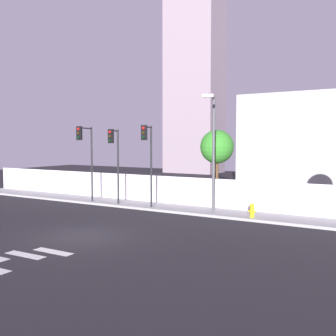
% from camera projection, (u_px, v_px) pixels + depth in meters
% --- Properties ---
extents(ground_plane, '(80.00, 80.00, 0.00)m').
position_uv_depth(ground_plane, '(81.00, 236.00, 17.70)').
color(ground_plane, '#242227').
extents(sidewalk, '(36.00, 2.40, 0.15)m').
position_uv_depth(sidewalk, '(172.00, 208.00, 24.74)').
color(sidewalk, '#9C9C9C').
rests_on(sidewalk, ground).
extents(perimeter_wall, '(36.00, 0.18, 1.80)m').
position_uv_depth(perimeter_wall, '(182.00, 191.00, 25.78)').
color(perimeter_wall, white).
rests_on(perimeter_wall, sidewalk).
extents(crosswalk_marking, '(3.31, 3.89, 0.01)m').
position_uv_depth(crosswalk_marking, '(7.00, 261.00, 14.05)').
color(crosswalk_marking, silver).
rests_on(crosswalk_marking, ground).
extents(traffic_light_left, '(0.36, 1.09, 4.91)m').
position_uv_depth(traffic_light_left, '(114.00, 150.00, 25.43)').
color(traffic_light_left, black).
rests_on(traffic_light_left, sidewalk).
extents(traffic_light_center, '(0.55, 1.78, 5.11)m').
position_uv_depth(traffic_light_center, '(85.00, 147.00, 26.22)').
color(traffic_light_center, black).
rests_on(traffic_light_center, sidewalk).
extents(traffic_light_right, '(0.45, 1.34, 5.10)m').
position_uv_depth(traffic_light_right, '(148.00, 149.00, 23.96)').
color(traffic_light_right, black).
rests_on(traffic_light_right, sidewalk).
extents(street_lamp_curbside, '(0.86, 2.07, 6.68)m').
position_uv_depth(street_lamp_curbside, '(213.00, 144.00, 22.27)').
color(street_lamp_curbside, '#4C4C51').
rests_on(street_lamp_curbside, sidewalk).
extents(fire_hydrant, '(0.44, 0.26, 0.78)m').
position_uv_depth(fire_hydrant, '(252.00, 210.00, 21.29)').
color(fire_hydrant, gold).
rests_on(fire_hydrant, sidewalk).
extents(roadside_tree_leftmost, '(2.23, 2.23, 5.05)m').
position_uv_depth(roadside_tree_leftmost, '(217.00, 147.00, 25.91)').
color(roadside_tree_leftmost, brown).
rests_on(roadside_tree_leftmost, ground).
extents(low_building_distant, '(10.20, 6.00, 8.43)m').
position_uv_depth(low_building_distant, '(302.00, 142.00, 35.24)').
color(low_building_distant, '#AEAEAE').
rests_on(low_building_distant, ground).
extents(tower_on_skyline, '(7.14, 5.00, 30.96)m').
position_uv_depth(tower_on_skyline, '(194.00, 59.00, 53.35)').
color(tower_on_skyline, gray).
rests_on(tower_on_skyline, ground).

